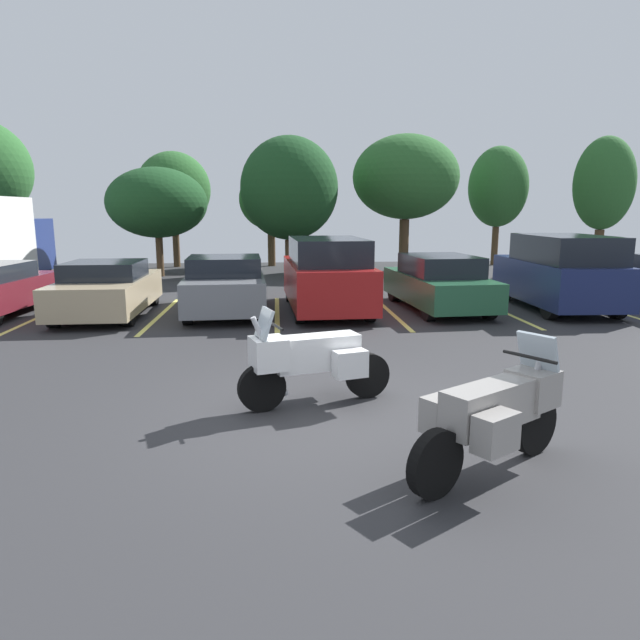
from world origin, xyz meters
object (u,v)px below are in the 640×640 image
(motorcycle_second, at_px, (496,412))
(car_green, at_px, (438,283))
(car_grey, at_px, (225,285))
(car_red, at_px, (326,275))
(car_navy, at_px, (559,272))
(car_tan, at_px, (107,289))
(motorcycle_touring, at_px, (311,359))

(motorcycle_second, height_order, car_green, car_green)
(car_grey, height_order, car_red, car_red)
(car_grey, distance_m, car_navy, 8.84)
(motorcycle_second, distance_m, car_tan, 11.29)
(motorcycle_touring, height_order, car_navy, car_navy)
(motorcycle_second, height_order, car_grey, car_grey)
(car_grey, relative_size, car_green, 0.99)
(car_tan, distance_m, car_grey, 2.94)
(car_green, distance_m, car_navy, 3.23)
(car_grey, distance_m, car_green, 5.62)
(car_red, distance_m, car_green, 3.01)
(motorcycle_touring, height_order, car_red, car_red)
(motorcycle_second, distance_m, car_navy, 10.71)
(motorcycle_second, distance_m, car_red, 9.52)
(motorcycle_touring, bearing_deg, motorcycle_second, -51.33)
(car_grey, bearing_deg, motorcycle_second, -69.63)
(motorcycle_touring, xyz_separation_m, car_green, (3.85, 7.32, 0.07))
(motorcycle_touring, bearing_deg, car_tan, 123.50)
(car_tan, distance_m, car_red, 5.57)
(car_tan, bearing_deg, car_grey, 3.02)
(car_tan, relative_size, car_red, 0.89)
(motorcycle_second, bearing_deg, car_green, 77.39)
(motorcycle_touring, relative_size, car_red, 0.43)
(car_tan, relative_size, car_green, 0.96)
(motorcycle_touring, xyz_separation_m, car_grey, (-1.77, 7.27, 0.07))
(car_green, bearing_deg, motorcycle_second, -102.61)
(car_red, bearing_deg, car_grey, -179.01)
(car_red, bearing_deg, motorcycle_second, -84.71)
(motorcycle_second, bearing_deg, car_navy, 60.11)
(car_grey, bearing_deg, car_navy, -1.00)
(car_green, xyz_separation_m, car_navy, (3.21, -0.20, 0.28))
(car_tan, xyz_separation_m, car_green, (8.56, 0.20, 0.05))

